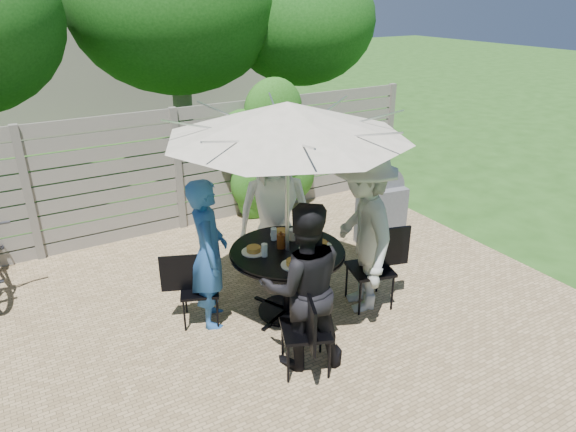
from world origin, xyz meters
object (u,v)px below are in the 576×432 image
chair_left (200,302)px  plate_right (320,245)px  chair_right (371,283)px  glass_back (274,234)px  person_right (363,232)px  umbrella (287,120)px  patio_table (287,269)px  person_left (209,254)px  coffee_cup (293,235)px  glass_right (309,237)px  bbq_grill (381,210)px  person_back (275,210)px  glass_front (302,254)px  plate_front (294,264)px  plate_left (254,250)px  chair_front (305,346)px  chair_back (274,251)px  syrup_jug (281,241)px  plate_back (282,233)px  person_front (303,287)px  glass_left (264,250)px

chair_left → plate_right: bearing=1.9°
chair_right → glass_back: (-0.92, 0.61, 0.59)m
person_right → glass_back: (-0.79, 0.56, -0.07)m
umbrella → chair_left: bearing=160.0°
patio_table → person_left: size_ratio=0.95×
coffee_cup → plate_right: bearing=-60.2°
chair_left → glass_right: size_ratio=5.92×
umbrella → chair_left: size_ratio=3.78×
chair_right → bbq_grill: bbq_grill is taller
person_back → coffee_cup: (-0.11, -0.61, -0.05)m
glass_front → plate_front: bearing=-156.2°
umbrella → plate_left: bearing=160.1°
chair_front → plate_front: 0.82m
plate_front → bbq_grill: (2.10, 1.15, -0.29)m
patio_table → person_back: 0.90m
plate_front → bbq_grill: bbq_grill is taller
person_right → glass_back: size_ratio=13.39×
umbrella → chair_back: size_ratio=3.31×
person_right → syrup_jug: person_right is taller
person_right → patio_table: bearing=-90.0°
patio_table → chair_back: size_ratio=1.65×
plate_back → glass_front: size_ratio=1.86×
person_front → glass_right: 0.97m
chair_front → plate_back: chair_front is taller
person_right → plate_back: 0.91m
patio_table → coffee_cup: bearing=45.6°
chair_back → plate_front: (-0.45, -1.25, 0.54)m
patio_table → person_back: person_back is taller
patio_table → plate_right: bearing=-19.9°
glass_back → glass_right: size_ratio=1.00×
chair_left → person_left: person_left is taller
plate_right → coffee_cup: (-0.17, 0.30, 0.04)m
chair_back → plate_back: size_ratio=3.65×
glass_right → bbq_grill: bearing=25.2°
plate_right → plate_front: bearing=-154.9°
person_right → syrup_jug: (-0.82, 0.35, -0.06)m
person_front → chair_right: bearing=-139.3°
person_back → plate_left: size_ratio=7.00×
chair_right → glass_right: (-0.63, 0.34, 0.59)m
glass_front → plate_right: bearing=25.6°
chair_back → chair_left: 1.37m
person_back → glass_left: person_back is taller
patio_table → glass_right: size_ratio=11.16×
person_right → plate_back: bearing=-113.4°
plate_back → person_left: bearing=-176.5°
umbrella → plate_right: size_ratio=12.05×
person_back → bbq_grill: person_back is taller
patio_table → person_right: bearing=-19.9°
person_back → chair_right: bearing=-40.6°
glass_front → glass_right: size_ratio=1.00×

